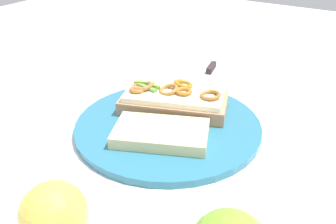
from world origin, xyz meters
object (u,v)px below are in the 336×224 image
at_px(knife, 213,66).
at_px(sandwich, 174,100).
at_px(apple_0, 54,214).
at_px(bread_slice_side, 161,133).
at_px(plate, 168,126).

bearing_deg(knife, sandwich, 176.40).
bearing_deg(sandwich, apple_0, -102.30).
height_order(sandwich, bread_slice_side, sandwich).
distance_m(sandwich, apple_0, 0.32).
distance_m(plate, bread_slice_side, 0.05).
relative_size(bread_slice_side, apple_0, 1.93).
height_order(plate, knife, same).
relative_size(sandwich, apple_0, 2.74).
relative_size(sandwich, bread_slice_side, 1.42).
bearing_deg(bread_slice_side, sandwich, 87.22).
relative_size(apple_0, knife, 0.66).
bearing_deg(knife, bread_slice_side, 179.58).
bearing_deg(apple_0, plate, -85.64).
distance_m(bread_slice_side, knife, 0.34).
relative_size(plate, sandwich, 1.51).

